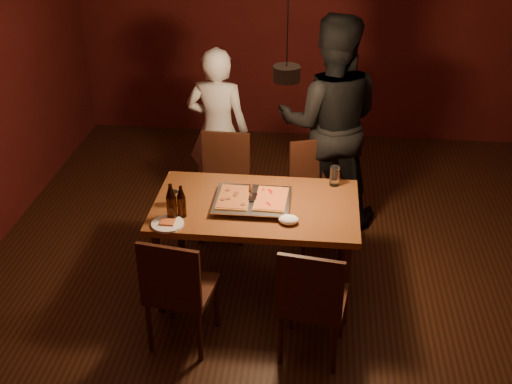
# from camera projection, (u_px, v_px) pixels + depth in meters

# --- Properties ---
(room_shell) EXTENTS (6.00, 6.00, 6.00)m
(room_shell) POSITION_uv_depth(u_px,v_px,m) (285.00, 123.00, 4.37)
(room_shell) COLOR #371C0F
(room_shell) RESTS_ON ground
(dining_table) EXTENTS (1.50, 0.90, 0.75)m
(dining_table) POSITION_uv_depth(u_px,v_px,m) (256.00, 213.00, 4.74)
(dining_table) COLOR brown
(dining_table) RESTS_ON floor
(chair_far_left) EXTENTS (0.43, 0.43, 0.49)m
(chair_far_left) POSITION_uv_depth(u_px,v_px,m) (224.00, 175.00, 5.56)
(chair_far_left) COLOR #38190F
(chair_far_left) RESTS_ON floor
(chair_far_right) EXTENTS (0.54, 0.54, 0.49)m
(chair_far_right) POSITION_uv_depth(u_px,v_px,m) (316.00, 184.00, 5.42)
(chair_far_right) COLOR #38190F
(chair_far_right) RESTS_ON floor
(chair_near_left) EXTENTS (0.48, 0.48, 0.49)m
(chair_near_left) POSITION_uv_depth(u_px,v_px,m) (177.00, 284.00, 4.21)
(chair_near_left) COLOR #38190F
(chair_near_left) RESTS_ON floor
(chair_near_right) EXTENTS (0.48, 0.48, 0.49)m
(chair_near_right) POSITION_uv_depth(u_px,v_px,m) (312.00, 295.00, 4.11)
(chair_near_right) COLOR #38190F
(chair_near_right) RESTS_ON floor
(pizza_tray) EXTENTS (0.59, 0.50, 0.05)m
(pizza_tray) POSITION_uv_depth(u_px,v_px,m) (252.00, 202.00, 4.68)
(pizza_tray) COLOR silver
(pizza_tray) RESTS_ON dining_table
(pizza_meat) EXTENTS (0.23, 0.36, 0.02)m
(pizza_meat) POSITION_uv_depth(u_px,v_px,m) (234.00, 197.00, 4.67)
(pizza_meat) COLOR maroon
(pizza_meat) RESTS_ON pizza_tray
(pizza_cheese) EXTENTS (0.24, 0.37, 0.02)m
(pizza_cheese) POSITION_uv_depth(u_px,v_px,m) (271.00, 199.00, 4.65)
(pizza_cheese) COLOR gold
(pizza_cheese) RESTS_ON pizza_tray
(spatula) EXTENTS (0.12, 0.25, 0.04)m
(spatula) POSITION_uv_depth(u_px,v_px,m) (251.00, 197.00, 4.67)
(spatula) COLOR silver
(spatula) RESTS_ON pizza_tray
(beer_bottle_a) EXTENTS (0.07, 0.07, 0.27)m
(beer_bottle_a) POSITION_uv_depth(u_px,v_px,m) (171.00, 202.00, 4.46)
(beer_bottle_a) COLOR black
(beer_bottle_a) RESTS_ON dining_table
(beer_bottle_b) EXTENTS (0.06, 0.06, 0.24)m
(beer_bottle_b) POSITION_uv_depth(u_px,v_px,m) (181.00, 201.00, 4.49)
(beer_bottle_b) COLOR black
(beer_bottle_b) RESTS_ON dining_table
(water_glass_left) EXTENTS (0.07, 0.07, 0.11)m
(water_glass_left) POSITION_uv_depth(u_px,v_px,m) (174.00, 198.00, 4.66)
(water_glass_left) COLOR silver
(water_glass_left) RESTS_ON dining_table
(water_glass_right) EXTENTS (0.08, 0.08, 0.16)m
(water_glass_right) POSITION_uv_depth(u_px,v_px,m) (335.00, 176.00, 4.92)
(water_glass_right) COLOR silver
(water_glass_right) RESTS_ON dining_table
(plate_slice) EXTENTS (0.23, 0.23, 0.03)m
(plate_slice) POSITION_uv_depth(u_px,v_px,m) (168.00, 224.00, 4.44)
(plate_slice) COLOR white
(plate_slice) RESTS_ON dining_table
(napkin) EXTENTS (0.14, 0.11, 0.06)m
(napkin) POSITION_uv_depth(u_px,v_px,m) (289.00, 220.00, 4.45)
(napkin) COLOR white
(napkin) RESTS_ON dining_table
(diner_white) EXTENTS (0.58, 0.41, 1.54)m
(diner_white) POSITION_uv_depth(u_px,v_px,m) (218.00, 130.00, 5.82)
(diner_white) COLOR silver
(diner_white) RESTS_ON floor
(diner_dark) EXTENTS (0.92, 0.72, 1.89)m
(diner_dark) POSITION_uv_depth(u_px,v_px,m) (330.00, 123.00, 5.53)
(diner_dark) COLOR black
(diner_dark) RESTS_ON floor
(pendant_lamp) EXTENTS (0.18, 0.18, 1.10)m
(pendant_lamp) POSITION_uv_depth(u_px,v_px,m) (287.00, 72.00, 4.19)
(pendant_lamp) COLOR black
(pendant_lamp) RESTS_ON ceiling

